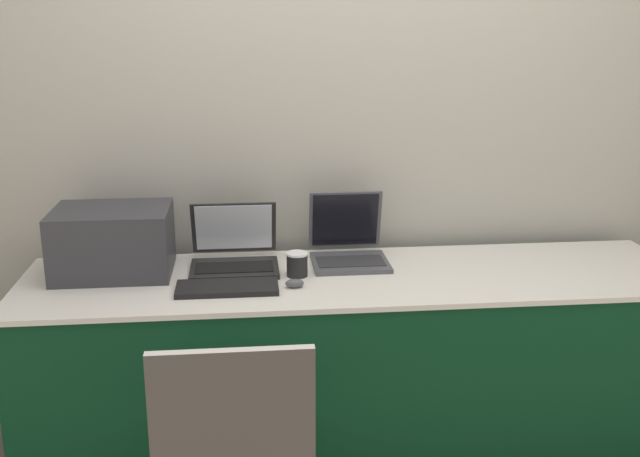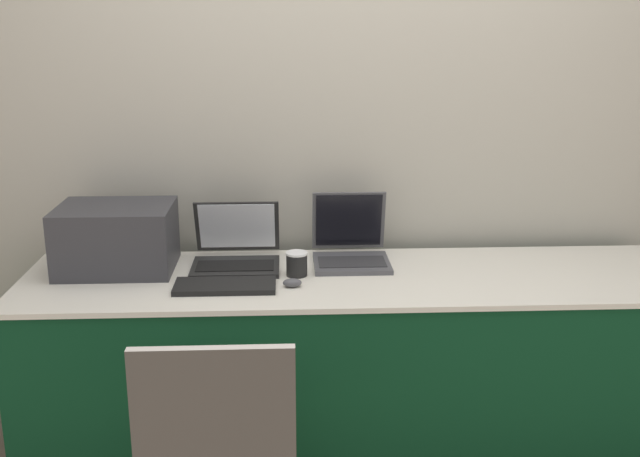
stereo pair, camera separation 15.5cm
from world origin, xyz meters
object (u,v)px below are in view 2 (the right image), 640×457
at_px(laptop_right, 351,247).
at_px(chair, 220,443).
at_px(printer, 116,236).
at_px(external_keyboard, 225,286).
at_px(coffee_cup, 297,264).
at_px(mouse, 292,283).
at_px(laptop_left, 236,252).

distance_m(laptop_right, chair, 1.08).
height_order(printer, external_keyboard, printer).
relative_size(coffee_cup, chair, 0.11).
xyz_separation_m(laptop_right, external_keyboard, (-0.49, -0.30, -0.05)).
relative_size(laptop_right, chair, 0.37).
distance_m(printer, chair, 1.06).
bearing_deg(chair, external_keyboard, 92.11).
bearing_deg(mouse, external_keyboard, -179.05).
relative_size(external_keyboard, mouse, 5.33).
bearing_deg(mouse, coffee_cup, 81.65).
relative_size(coffee_cup, mouse, 1.35).
height_order(printer, laptop_right, laptop_right).
height_order(printer, mouse, printer).
bearing_deg(chair, coffee_cup, 72.41).
height_order(laptop_right, chair, laptop_right).
xyz_separation_m(coffee_cup, mouse, (-0.02, -0.13, -0.03)).
distance_m(printer, coffee_cup, 0.71).
distance_m(external_keyboard, mouse, 0.25).
relative_size(printer, coffee_cup, 4.71).
height_order(external_keyboard, mouse, mouse).
relative_size(laptop_right, external_keyboard, 0.87).
relative_size(mouse, chair, 0.08).
xyz_separation_m(external_keyboard, chair, (0.02, -0.63, -0.26)).
xyz_separation_m(printer, chair, (0.46, -0.87, -0.39)).
height_order(laptop_right, coffee_cup, laptop_right).
relative_size(external_keyboard, chair, 0.43).
height_order(laptop_right, mouse, laptop_right).
bearing_deg(laptop_left, coffee_cup, -31.04).
distance_m(coffee_cup, chair, 0.85).
distance_m(coffee_cup, mouse, 0.13).
height_order(laptop_left, coffee_cup, laptop_left).
bearing_deg(external_keyboard, printer, 151.24).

